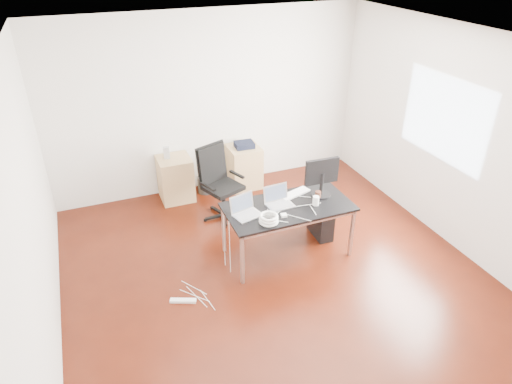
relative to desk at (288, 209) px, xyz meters
name	(u,v)px	position (x,y,z in m)	size (l,w,h in m)	color
room_shell	(277,171)	(-0.29, -0.27, 0.73)	(5.00, 5.00, 5.00)	#350F06
desk	(288,209)	(0.00, 0.00, 0.00)	(1.60, 0.80, 0.73)	black
office_chair	(219,179)	(-0.52, 1.23, -0.07)	(0.62, 0.64, 1.08)	black
filing_cabinet_left	(176,179)	(-1.01, 1.96, -0.33)	(0.50, 0.50, 0.70)	#A88554
filing_cabinet_right	(244,167)	(0.13, 1.96, -0.33)	(0.50, 0.50, 0.70)	#A88554
pc_tower	(321,221)	(0.62, 0.21, -0.46)	(0.20, 0.45, 0.44)	black
wastebasket	(205,184)	(-0.54, 1.98, -0.54)	(0.24, 0.24, 0.28)	black
power_strip	(183,301)	(-1.50, -0.40, -0.66)	(0.30, 0.06, 0.04)	white
laptop_left	(246,210)	(-0.57, 0.01, 0.11)	(0.38, 0.33, 0.23)	silver
laptop_right	(278,200)	(-0.10, 0.08, 0.11)	(0.34, 0.27, 0.23)	silver
monitor	(322,175)	(0.51, 0.10, 0.34)	(0.45, 0.26, 0.51)	black
keyboard	(295,194)	(0.20, 0.23, 0.06)	(0.44, 0.14, 0.02)	white
cup_white	(316,201)	(0.33, -0.10, 0.11)	(0.08, 0.08, 0.12)	white
cup_brown	(318,195)	(0.43, 0.03, 0.10)	(0.08, 0.08, 0.10)	#50291B
cable_coil	(269,219)	(-0.38, -0.26, 0.11)	(0.24, 0.24, 0.11)	white
power_adapter	(284,215)	(-0.15, -0.20, 0.07)	(0.07, 0.07, 0.03)	white
speaker	(167,153)	(-1.10, 2.01, 0.11)	(0.09, 0.08, 0.18)	#9E9E9E
navy_garment	(244,145)	(0.14, 1.95, 0.07)	(0.30, 0.24, 0.09)	black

